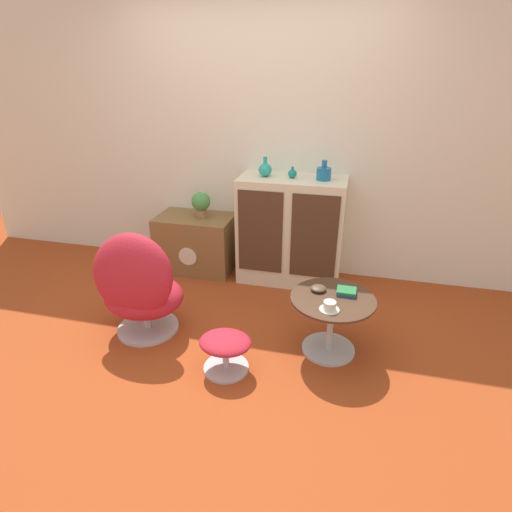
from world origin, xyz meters
name	(u,v)px	position (x,y,z in m)	size (l,w,h in m)	color
ground_plane	(214,349)	(0.00, 0.00, 0.00)	(12.00, 12.00, 0.00)	#9E3D19
wall_back	(261,138)	(0.00, 1.49, 1.30)	(6.40, 0.06, 2.60)	silver
sideboard	(291,231)	(0.36, 1.23, 0.50)	(0.96, 0.47, 1.00)	beige
tv_console	(196,243)	(-0.60, 1.23, 0.28)	(0.75, 0.47, 0.56)	brown
egg_chair	(139,287)	(-0.59, 0.06, 0.41)	(0.62, 0.57, 0.87)	#B7B7BC
ottoman	(225,347)	(0.15, -0.18, 0.19)	(0.35, 0.31, 0.27)	#B7B7BC
coffee_table	(331,316)	(0.82, 0.20, 0.29)	(0.59, 0.59, 0.45)	#B7B7BC
vase_leftmost	(265,169)	(0.10, 1.23, 1.07)	(0.12, 0.12, 0.18)	teal
vase_inner_left	(292,174)	(0.35, 1.23, 1.04)	(0.08, 0.08, 0.10)	#147A75
vase_inner_right	(324,173)	(0.62, 1.23, 1.06)	(0.13, 0.13, 0.17)	#196699
potted_plant	(201,203)	(-0.53, 1.23, 0.71)	(0.18, 0.18, 0.25)	#996B4C
teacup	(330,307)	(0.81, 0.04, 0.47)	(0.13, 0.13, 0.06)	silver
book_stack	(347,292)	(0.91, 0.28, 0.46)	(0.14, 0.12, 0.03)	#1E478C
bowl	(318,288)	(0.71, 0.27, 0.47)	(0.11, 0.11, 0.04)	#4C3828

